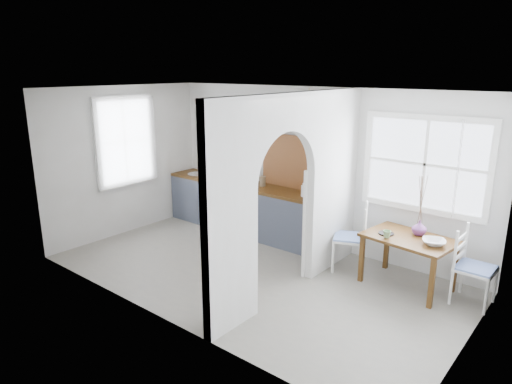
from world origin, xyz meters
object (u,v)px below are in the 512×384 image
Objects in this scene: chair_right at (476,268)px; vase at (419,228)px; kettle at (305,190)px; chair_left at (350,237)px; dining_table at (407,262)px.

chair_right is 4.83× the size of vase.
vase is at bearing 84.42° from chair_right.
kettle is 1.88m from vase.
chair_right is 4.64× the size of kettle.
kettle reaches higher than chair_left.
chair_left is (-0.88, 0.01, 0.15)m from dining_table.
chair_left is at bearing 93.36° from chair_right.
dining_table is at bearing -15.86° from kettle.
chair_left reaches higher than chair_right.
chair_left is 4.95× the size of vase.
vase is (-0.77, 0.10, 0.32)m from chair_right.
chair_left is at bearing -173.04° from dining_table.
vase is at bearing 75.05° from chair_left.
chair_left is 1.02× the size of chair_right.
kettle is (-1.81, 0.23, 0.65)m from dining_table.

